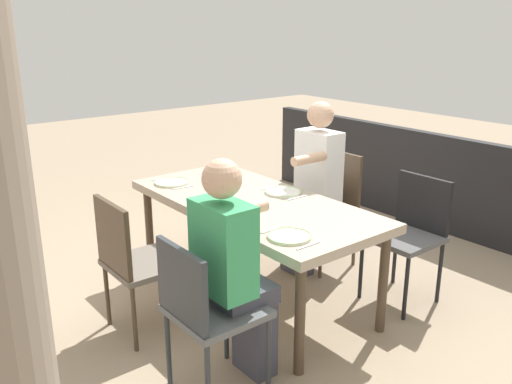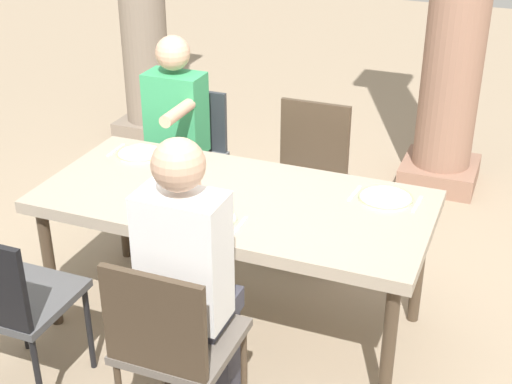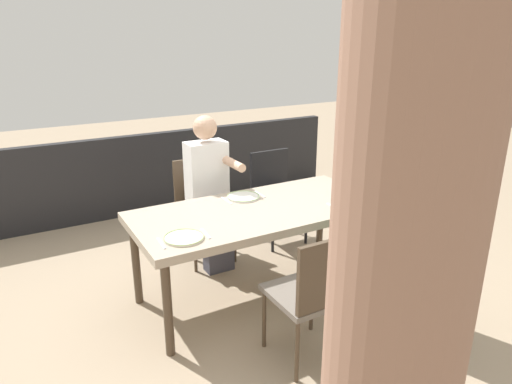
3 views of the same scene
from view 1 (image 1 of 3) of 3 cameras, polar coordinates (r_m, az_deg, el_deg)
The scene contains 18 objects.
ground_plane at distance 3.97m, azimuth -0.31°, elevation -10.89°, with size 16.00×16.00×0.00m, color gray.
dining_table at distance 3.70m, azimuth -0.32°, elevation -1.75°, with size 1.87×0.87×0.73m.
chair_west_north at distance 2.80m, azimuth -5.45°, elevation -11.89°, with size 0.44×0.44×0.87m.
chair_west_south at distance 3.89m, azimuth 15.90°, elevation -3.70°, with size 0.44×0.44×0.88m.
chair_mid_north at distance 3.41m, azimuth -12.77°, elevation -6.71°, with size 0.44×0.44×0.89m.
chair_mid_south at distance 4.36m, azimuth 7.68°, elevation -0.81°, with size 0.44×0.44×0.90m.
diner_woman_green at distance 4.17m, azimuth 5.96°, elevation 0.98°, with size 0.34×0.49×1.32m.
diner_man_white at distance 2.83m, azimuth -2.34°, elevation -7.90°, with size 0.35×0.49×1.26m.
patio_railing at distance 5.34m, azimuth 18.49°, elevation 0.99°, with size 4.27×0.10×0.90m, color black.
plate_0 at distance 3.04m, azimuth 3.53°, elevation -4.67°, with size 0.25×0.25×0.02m.
fork_0 at distance 2.94m, azimuth 5.49°, elevation -5.62°, with size 0.02×0.17×0.01m, color silver.
spoon_0 at distance 3.15m, azimuth 1.70°, elevation -3.97°, with size 0.02×0.17×0.01m, color silver.
plate_1 at distance 3.82m, azimuth 2.85°, elevation 0.03°, with size 0.26×0.26×0.02m.
fork_1 at distance 3.72m, azimuth 4.37°, elevation -0.59°, with size 0.02×0.17×0.01m, color silver.
spoon_1 at distance 3.93m, azimuth 1.41°, elevation 0.46°, with size 0.02×0.17×0.01m, color silver.
plate_2 at distance 4.09m, azimuth -8.84°, elevation 1.01°, with size 0.26×0.26×0.02m.
fork_2 at distance 3.97m, azimuth -7.74°, elevation 0.45°, with size 0.02×0.17×0.01m, color silver.
spoon_2 at distance 4.22m, azimuth -9.86°, elevation 1.38°, with size 0.02×0.17×0.01m, color silver.
Camera 1 is at (-2.74, 2.16, 1.89)m, focal length 38.07 mm.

